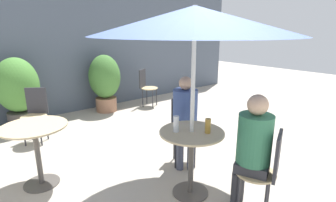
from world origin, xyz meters
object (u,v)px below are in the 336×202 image
seated_person_0 (253,145)px  seated_person_1 (185,114)px  cafe_table_near (191,148)px  beer_glass_1 (176,124)px  bistro_chair_1 (184,125)px  beer_glass_0 (208,126)px  bistro_chair_3 (146,84)px  potted_plant_0 (18,89)px  umbrella (195,21)px  bistro_chair_2 (36,110)px  bistro_chair_0 (266,167)px  potted_plant_1 (105,80)px  cafe_table_far (36,141)px

seated_person_0 → seated_person_1: size_ratio=1.00×
cafe_table_near → beer_glass_1: size_ratio=4.29×
bistro_chair_1 → seated_person_0: bearing=-63.4°
beer_glass_0 → bistro_chair_1: bearing=64.6°
bistro_chair_3 → potted_plant_0: 2.64m
bistro_chair_3 → seated_person_1: (-1.22, -2.68, 0.20)m
beer_glass_0 → potted_plant_0: (-1.13, 3.57, -0.08)m
cafe_table_near → umbrella: (-0.00, 0.00, 1.32)m
bistro_chair_2 → potted_plant_0: potted_plant_0 is taller
beer_glass_0 → umbrella: size_ratio=0.08×
seated_person_1 → potted_plant_0: 3.25m
bistro_chair_0 → seated_person_0: size_ratio=0.72×
bistro_chair_1 → potted_plant_1: size_ratio=0.70×
bistro_chair_1 → seated_person_1: size_ratio=0.72×
cafe_table_far → seated_person_0: size_ratio=0.61×
beer_glass_1 → umbrella: (0.13, -0.10, 1.04)m
cafe_table_near → beer_glass_0: beer_glass_0 is taller
beer_glass_0 → potted_plant_0: size_ratio=0.12×
bistro_chair_1 → beer_glass_1: beer_glass_1 is taller
seated_person_0 → potted_plant_1: potted_plant_1 is taller
bistro_chair_3 → bistro_chair_1: bearing=-147.0°
bistro_chair_2 → seated_person_1: (1.32, -2.13, 0.20)m
cafe_table_far → bistro_chair_1: bearing=-20.2°
bistro_chair_0 → cafe_table_far: bearing=-74.9°
seated_person_0 → potted_plant_1: bearing=-119.6°
potted_plant_0 → potted_plant_1: 1.70m
cafe_table_far → bistro_chair_2: size_ratio=0.85×
beer_glass_0 → potted_plant_1: size_ratio=0.12×
seated_person_0 → beer_glass_1: 0.79m
seated_person_1 → potted_plant_0: bearing=152.0°
bistro_chair_0 → bistro_chair_1: size_ratio=1.00×
seated_person_1 → bistro_chair_1: bearing=90.0°
seated_person_1 → umbrella: umbrella is taller
beer_glass_0 → umbrella: 1.06m
cafe_table_near → bistro_chair_1: bistro_chair_1 is taller
bistro_chair_1 → potted_plant_0: 3.19m
bistro_chair_3 → seated_person_1: seated_person_1 is taller
beer_glass_0 → cafe_table_near: bearing=127.5°
seated_person_0 → potted_plant_0: (-1.28, 4.02, 0.01)m
cafe_table_far → seated_person_1: (1.63, -0.75, 0.17)m
cafe_table_near → bistro_chair_0: size_ratio=0.85×
bistro_chair_2 → beer_glass_1: size_ratio=5.06×
seated_person_0 → beer_glass_1: bearing=-84.0°
beer_glass_0 → potted_plant_1: 3.60m
bistro_chair_0 → bistro_chair_3: (1.29, 3.89, 0.00)m
seated_person_0 → beer_glass_1: (-0.38, 0.68, 0.11)m
potted_plant_0 → potted_plant_1: size_ratio=1.05×
cafe_table_near → bistro_chair_3: bistro_chair_3 is taller
seated_person_0 → bistro_chair_0: bearing=90.0°
cafe_table_near → seated_person_0: (0.25, -0.58, 0.18)m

